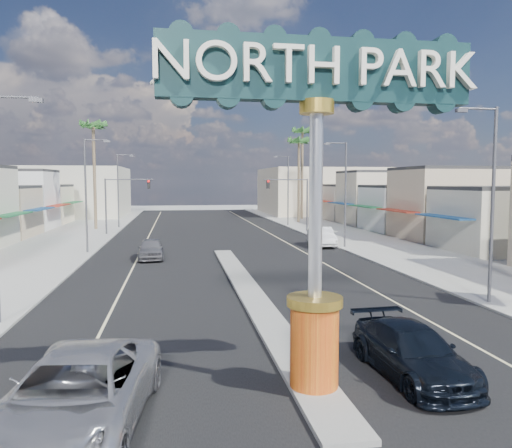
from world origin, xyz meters
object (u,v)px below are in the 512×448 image
object	(u,v)px
streetlight_l_mid	(88,189)
car_parked_right	(322,237)
palm_left_far	(93,131)
traffic_signal_right	(292,194)
palm_right_far	(302,136)
streetlight_l_far	(119,187)
suv_right	(412,352)
streetlight_r_mid	(344,189)
car_parked_left	(151,249)
streetlight_r_far	(287,186)
streetlight_r_near	(490,195)
palm_right_mid	(299,145)
suv_left	(76,395)
gateway_sign	(316,171)
traffic_signal_left	(123,195)

from	to	relation	value
streetlight_l_mid	car_parked_right	bearing A→B (deg)	4.53
palm_left_far	traffic_signal_right	bearing A→B (deg)	-15.15
palm_right_far	car_parked_right	size ratio (longest dim) A/B	2.77
streetlight_l_far	suv_right	bearing A→B (deg)	-74.69
streetlight_r_mid	car_parked_left	world-z (taller)	streetlight_r_mid
streetlight_r_mid	palm_right_far	xyz separation A→B (m)	(4.57, 32.00, 7.32)
streetlight_r_far	suv_right	world-z (taller)	streetlight_r_far
streetlight_l_far	palm_left_far	size ratio (longest dim) A/B	0.69
streetlight_r_near	palm_right_mid	distance (m)	46.40
traffic_signal_right	streetlight_l_far	bearing A→B (deg)	157.80
streetlight_r_near	suv_left	size ratio (longest dim) A/B	1.39
streetlight_l_far	streetlight_r_near	bearing A→B (deg)	-63.58
gateway_sign	streetlight_r_near	size ratio (longest dim) A/B	1.02
palm_right_mid	traffic_signal_left	bearing A→B (deg)	-151.58
palm_left_far	streetlight_r_mid	bearing A→B (deg)	-40.48
palm_right_mid	car_parked_right	distance (m)	26.64
streetlight_r_far	suv_right	distance (m)	50.17
traffic_signal_left	palm_left_far	world-z (taller)	palm_left_far
streetlight_r_near	palm_right_far	bearing A→B (deg)	84.98
streetlight_r_mid	car_parked_left	bearing A→B (deg)	-167.13
palm_left_far	suv_left	size ratio (longest dim) A/B	2.03
gateway_sign	streetlight_r_mid	xyz separation A→B (m)	(10.43, 28.02, -0.86)
traffic_signal_left	streetlight_l_mid	xyz separation A→B (m)	(-1.25, -13.99, 0.79)
palm_right_mid	suv_left	distance (m)	59.30
palm_right_far	palm_right_mid	bearing A→B (deg)	-108.43
car_parked_right	car_parked_left	bearing A→B (deg)	-155.12
traffic_signal_left	suv_left	xyz separation A→B (m)	(3.30, -43.37, -3.38)
suv_right	streetlight_r_far	bearing A→B (deg)	78.65
traffic_signal_left	streetlight_l_far	xyz separation A→B (m)	(-1.25, 8.01, 0.79)
gateway_sign	palm_left_far	bearing A→B (deg)	105.15
palm_left_far	palm_right_mid	size ratio (longest dim) A/B	1.08
streetlight_r_mid	palm_left_far	world-z (taller)	palm_left_far
palm_right_mid	car_parked_right	bearing A→B (deg)	-99.29
traffic_signal_left	palm_right_mid	world-z (taller)	palm_right_mid
traffic_signal_right	palm_right_mid	bearing A→B (deg)	72.37
streetlight_r_mid	suv_left	distance (m)	33.86
suv_left	streetlight_r_near	bearing A→B (deg)	36.82
traffic_signal_right	streetlight_r_near	xyz separation A→B (m)	(1.25, -33.99, 0.79)
streetlight_r_mid	palm_right_mid	distance (m)	26.71
streetlight_r_mid	palm_left_far	distance (m)	31.47
palm_right_mid	streetlight_r_near	bearing A→B (deg)	-93.19
traffic_signal_left	streetlight_l_mid	bearing A→B (deg)	-95.10
palm_right_far	suv_left	distance (m)	65.84
gateway_sign	car_parked_left	xyz separation A→B (m)	(-5.50, 24.38, -5.16)
streetlight_r_far	suv_left	xyz separation A→B (m)	(-16.32, -51.37, -4.17)
streetlight_l_far	palm_right_mid	size ratio (longest dim) A/B	0.74
palm_right_far	suv_left	xyz separation A→B (m)	(-20.89, -61.37, -11.49)
streetlight_r_near	palm_left_far	size ratio (longest dim) A/B	0.69
gateway_sign	traffic_signal_left	distance (m)	43.04
traffic_signal_right	streetlight_r_near	distance (m)	34.03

